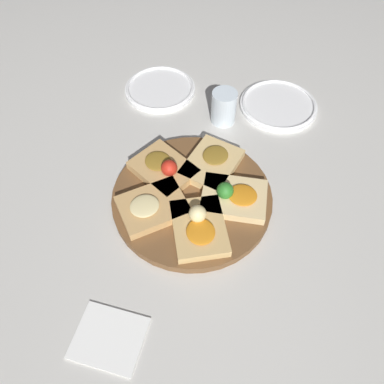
{
  "coord_description": "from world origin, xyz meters",
  "views": [
    {
      "loc": [
        0.03,
        -0.51,
        0.73
      ],
      "look_at": [
        0.0,
        0.0,
        0.03
      ],
      "focal_mm": 35.0,
      "sensor_mm": 36.0,
      "label": 1
    }
  ],
  "objects": [
    {
      "name": "ground_plane",
      "position": [
        0.0,
        0.0,
        0.0
      ],
      "size": [
        3.0,
        3.0,
        0.0
      ],
      "primitive_type": "plane",
      "color": "beige"
    },
    {
      "name": "serving_board",
      "position": [
        0.0,
        0.0,
        0.01
      ],
      "size": [
        0.38,
        0.38,
        0.02
      ],
      "primitive_type": "cylinder",
      "color": "brown",
      "rests_on": "ground_plane"
    },
    {
      "name": "focaccia_slice_0",
      "position": [
        -0.09,
        -0.05,
        0.03
      ],
      "size": [
        0.18,
        0.17,
        0.03
      ],
      "color": "tan",
      "rests_on": "serving_board"
    },
    {
      "name": "focaccia_slice_1",
      "position": [
        0.02,
        -0.09,
        0.04
      ],
      "size": [
        0.14,
        0.17,
        0.05
      ],
      "color": "tan",
      "rests_on": "serving_board"
    },
    {
      "name": "focaccia_slice_2",
      "position": [
        0.1,
        -0.01,
        0.04
      ],
      "size": [
        0.16,
        0.13,
        0.05
      ],
      "color": "#E5C689",
      "rests_on": "serving_board"
    },
    {
      "name": "focaccia_slice_3",
      "position": [
        0.04,
        0.09,
        0.03
      ],
      "size": [
        0.16,
        0.18,
        0.03
      ],
      "color": "#DBB775",
      "rests_on": "serving_board"
    },
    {
      "name": "focaccia_slice_4",
      "position": [
        -0.07,
        0.06,
        0.04
      ],
      "size": [
        0.18,
        0.18,
        0.05
      ],
      "color": "tan",
      "rests_on": "serving_board"
    },
    {
      "name": "plate_left",
      "position": [
        -0.12,
        0.4,
        0.01
      ],
      "size": [
        0.21,
        0.21,
        0.02
      ],
      "color": "white",
      "rests_on": "ground_plane"
    },
    {
      "name": "plate_right",
      "position": [
        0.23,
        0.35,
        0.01
      ],
      "size": [
        0.22,
        0.22,
        0.02
      ],
      "color": "white",
      "rests_on": "ground_plane"
    },
    {
      "name": "water_glass",
      "position": [
        0.07,
        0.28,
        0.05
      ],
      "size": [
        0.07,
        0.07,
        0.09
      ],
      "primitive_type": "cylinder",
      "color": "silver",
      "rests_on": "ground_plane"
    },
    {
      "name": "napkin_stack",
      "position": [
        -0.14,
        -0.33,
        0.0
      ],
      "size": [
        0.15,
        0.13,
        0.01
      ],
      "primitive_type": "cube",
      "rotation": [
        0.0,
        0.0,
        -0.2
      ],
      "color": "white",
      "rests_on": "ground_plane"
    }
  ]
}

